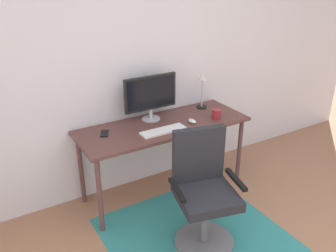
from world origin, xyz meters
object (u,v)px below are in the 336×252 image
object	(u,v)px
keyboard	(163,131)
monitor	(151,95)
coffee_cup	(216,114)
computer_mouse	(192,121)
desk_lamp	(202,86)
office_chair	(203,199)
cell_phone	(104,133)
desk	(164,131)

from	to	relation	value
keyboard	monitor	bearing A→B (deg)	82.68
keyboard	coffee_cup	world-z (taller)	coffee_cup
computer_mouse	desk_lamp	bearing A→B (deg)	41.84
computer_mouse	desk_lamp	world-z (taller)	desk_lamp
monitor	computer_mouse	bearing A→B (deg)	-42.49
office_chair	cell_phone	bearing A→B (deg)	131.75
desk_lamp	cell_phone	bearing A→B (deg)	-175.57
keyboard	computer_mouse	xyz separation A→B (m)	(0.34, 0.03, 0.01)
desk	desk_lamp	xyz separation A→B (m)	(0.57, 0.17, 0.32)
coffee_cup	desk_lamp	distance (m)	0.38
monitor	computer_mouse	distance (m)	0.47
desk_lamp	office_chair	bearing A→B (deg)	-124.28
keyboard	coffee_cup	size ratio (longest dim) A/B	4.49
monitor	cell_phone	xyz separation A→B (m)	(-0.52, -0.08, -0.25)
keyboard	computer_mouse	world-z (taller)	computer_mouse
monitor	coffee_cup	size ratio (longest dim) A/B	5.63
coffee_cup	cell_phone	world-z (taller)	coffee_cup
desk_lamp	office_chair	world-z (taller)	desk_lamp
monitor	desk_lamp	distance (m)	0.61
keyboard	cell_phone	world-z (taller)	keyboard
cell_phone	office_chair	world-z (taller)	office_chair
desk	cell_phone	size ratio (longest dim) A/B	11.84
monitor	computer_mouse	size ratio (longest dim) A/B	5.18
computer_mouse	desk	bearing A→B (deg)	156.65
keyboard	cell_phone	xyz separation A→B (m)	(-0.48, 0.23, -0.00)
computer_mouse	office_chair	size ratio (longest dim) A/B	0.11
desk	office_chair	size ratio (longest dim) A/B	1.68
cell_phone	office_chair	size ratio (longest dim) A/B	0.14
computer_mouse	cell_phone	world-z (taller)	computer_mouse
office_chair	desk_lamp	bearing A→B (deg)	69.53
monitor	office_chair	size ratio (longest dim) A/B	0.54
desk	coffee_cup	distance (m)	0.55
desk_lamp	coffee_cup	bearing A→B (deg)	-99.43
monitor	keyboard	distance (m)	0.40
keyboard	computer_mouse	bearing A→B (deg)	5.55
keyboard	desk_lamp	xyz separation A→B (m)	(0.65, 0.31, 0.24)
coffee_cup	office_chair	world-z (taller)	office_chair
cell_phone	computer_mouse	bearing A→B (deg)	11.86
desk_lamp	office_chair	size ratio (longest dim) A/B	0.37
monitor	keyboard	bearing A→B (deg)	-97.32
monitor	desk_lamp	xyz separation A→B (m)	(0.61, 0.01, -0.01)
monitor	coffee_cup	xyz separation A→B (m)	(0.56, -0.31, -0.21)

